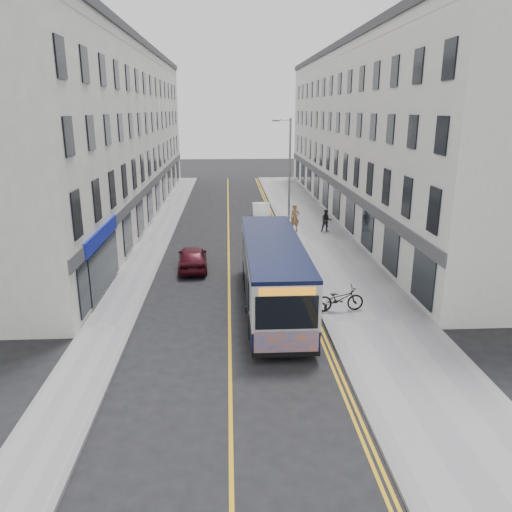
{
  "coord_description": "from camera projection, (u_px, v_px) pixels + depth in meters",
  "views": [
    {
      "loc": [
        0.04,
        -20.12,
        8.62
      ],
      "look_at": [
        1.36,
        3.53,
        1.6
      ],
      "focal_mm": 35.0,
      "sensor_mm": 36.0,
      "label": 1
    }
  ],
  "objects": [
    {
      "name": "ground",
      "position": [
        229.0,
        315.0,
        21.7
      ],
      "size": [
        140.0,
        140.0,
        0.0
      ],
      "primitive_type": "plane",
      "color": "black",
      "rests_on": "ground"
    },
    {
      "name": "terrace_west",
      "position": [
        113.0,
        136.0,
        39.48
      ],
      "size": [
        6.0,
        46.0,
        13.0
      ],
      "primitive_type": "cube",
      "color": "white",
      "rests_on": "ground"
    },
    {
      "name": "pedestrian_far",
      "position": [
        326.0,
        221.0,
        35.57
      ],
      "size": [
        0.8,
        0.63,
        1.62
      ],
      "primitive_type": "imported",
      "rotation": [
        0.0,
        0.0,
        -0.02
      ],
      "color": "black",
      "rests_on": "pavement_east"
    },
    {
      "name": "road_centre_line",
      "position": [
        229.0,
        243.0,
        33.19
      ],
      "size": [
        0.12,
        64.0,
        0.01
      ],
      "primitive_type": "cube",
      "color": "orange",
      "rests_on": "ground"
    },
    {
      "name": "terrace_east",
      "position": [
        368.0,
        136.0,
        40.58
      ],
      "size": [
        6.0,
        46.0,
        13.0
      ],
      "primitive_type": "cube",
      "color": "white",
      "rests_on": "ground"
    },
    {
      "name": "kerb_west",
      "position": [
        168.0,
        243.0,
        32.96
      ],
      "size": [
        0.18,
        64.0,
        0.13
      ],
      "primitive_type": "cube",
      "color": "slate",
      "rests_on": "ground"
    },
    {
      "name": "road_dbl_yellow_outer",
      "position": [
        285.0,
        242.0,
        33.39
      ],
      "size": [
        0.1,
        64.0,
        0.01
      ],
      "primitive_type": "cube",
      "color": "orange",
      "rests_on": "ground"
    },
    {
      "name": "pedestrian_near",
      "position": [
        295.0,
        218.0,
        35.69
      ],
      "size": [
        0.81,
        0.65,
        1.95
      ],
      "primitive_type": "imported",
      "rotation": [
        0.0,
        0.0,
        0.29
      ],
      "color": "#966744",
      "rests_on": "pavement_east"
    },
    {
      "name": "bicycle",
      "position": [
        340.0,
        299.0,
        21.66
      ],
      "size": [
        2.19,
        0.92,
        1.12
      ],
      "primitive_type": "imported",
      "rotation": [
        0.0,
        0.0,
        1.65
      ],
      "color": "black",
      "rests_on": "pavement_east"
    },
    {
      "name": "kerb_east",
      "position": [
        288.0,
        241.0,
        33.39
      ],
      "size": [
        0.18,
        64.0,
        0.13
      ],
      "primitive_type": "cube",
      "color": "slate",
      "rests_on": "ground"
    },
    {
      "name": "pavement_west",
      "position": [
        153.0,
        244.0,
        32.91
      ],
      "size": [
        2.0,
        64.0,
        0.12
      ],
      "primitive_type": "cube",
      "color": "gray",
      "rests_on": "ground"
    },
    {
      "name": "car_maroon",
      "position": [
        193.0,
        257.0,
        27.7
      ],
      "size": [
        1.81,
        4.01,
        1.34
      ],
      "primitive_type": "imported",
      "rotation": [
        0.0,
        0.0,
        3.2
      ],
      "color": "#440B15",
      "rests_on": "ground"
    },
    {
      "name": "car_white",
      "position": [
        261.0,
        212.0,
        40.15
      ],
      "size": [
        1.43,
        3.96,
        1.3
      ],
      "primitive_type": "imported",
      "rotation": [
        0.0,
        0.0,
        -0.02
      ],
      "color": "silver",
      "rests_on": "ground"
    },
    {
      "name": "road_dbl_yellow_inner",
      "position": [
        282.0,
        242.0,
        33.38
      ],
      "size": [
        0.1,
        64.0,
        0.01
      ],
      "primitive_type": "cube",
      "color": "orange",
      "rests_on": "ground"
    },
    {
      "name": "city_bus",
      "position": [
        273.0,
        272.0,
        22.06
      ],
      "size": [
        2.48,
        10.6,
        3.08
      ],
      "color": "black",
      "rests_on": "ground"
    },
    {
      "name": "pavement_east",
      "position": [
        322.0,
        241.0,
        33.51
      ],
      "size": [
        4.5,
        64.0,
        0.12
      ],
      "primitive_type": "cube",
      "color": "gray",
      "rests_on": "ground"
    },
    {
      "name": "streetlamp",
      "position": [
        288.0,
        173.0,
        34.08
      ],
      "size": [
        1.32,
        0.18,
        8.0
      ],
      "color": "gray",
      "rests_on": "ground"
    }
  ]
}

